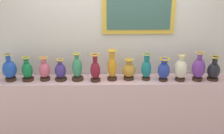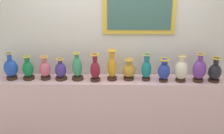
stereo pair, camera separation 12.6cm
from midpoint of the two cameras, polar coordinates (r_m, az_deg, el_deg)
The scene contains 16 objects.
ground_plane at distance 4.23m, azimuth -0.88°, elevation -13.45°, with size 10.74×10.74×0.00m, color gray.
display_shelf at distance 4.01m, azimuth -0.91°, elevation -8.28°, with size 3.23×0.39×0.87m, color beige.
back_wall at distance 3.89m, azimuth -0.90°, elevation 5.93°, with size 4.74×0.14×2.75m.
vase_sapphire at distance 3.99m, azimuth -21.45°, elevation -0.49°, with size 0.19×0.19×0.38m.
vase_emerald at distance 3.92m, azimuth -18.16°, elevation -0.70°, with size 0.16×0.16×0.34m.
vase_rose at distance 3.86m, azimuth -14.83°, elevation -0.64°, with size 0.15×0.15×0.33m.
vase_indigo at distance 3.81m, azimuth -11.65°, elevation -0.86°, with size 0.16×0.16×0.31m.
vase_jade at distance 3.77m, azimuth -8.24°, elevation -0.32°, with size 0.16×0.16×0.39m.
vase_burgundy at distance 3.71m, azimuth -4.49°, elevation -0.56°, with size 0.14×0.14×0.39m.
vase_amber at distance 3.72m, azimuth -0.90°, elevation 0.12°, with size 0.13×0.13×0.43m.
vase_ochre at distance 3.77m, azimuth 2.58°, elevation -0.69°, with size 0.19×0.19×0.30m.
vase_teal at distance 3.76m, azimuth 6.22°, elevation -0.24°, with size 0.14×0.14×0.38m.
vase_cobalt at distance 3.77m, azimuth 9.81°, elevation -0.61°, with size 0.17×0.17×0.32m.
vase_ivory at distance 3.82m, azimuth 13.25°, elevation -0.44°, with size 0.18×0.18×0.36m.
vase_violet at distance 3.88m, azimuth 16.71°, elevation -0.26°, with size 0.18×0.18×0.40m.
vase_onyx at distance 3.97m, azimuth 19.60°, elevation -0.64°, with size 0.17×0.17×0.34m.
Camera 1 is at (-0.08, -3.51, 2.36)m, focal length 43.81 mm.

